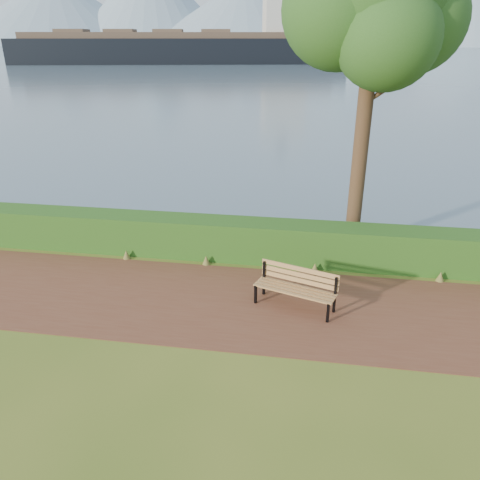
# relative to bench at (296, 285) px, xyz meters

# --- Properties ---
(ground) EXTENTS (140.00, 140.00, 0.00)m
(ground) POSITION_rel_bench_xyz_m (-1.21, -0.42, -0.49)
(ground) COLOR #4A631C
(ground) RESTS_ON ground
(path) EXTENTS (40.00, 3.40, 0.01)m
(path) POSITION_rel_bench_xyz_m (-1.21, -0.12, -0.49)
(path) COLOR brown
(path) RESTS_ON ground
(hedge) EXTENTS (32.00, 0.85, 1.00)m
(hedge) POSITION_rel_bench_xyz_m (-1.21, 2.18, 0.01)
(hedge) COLOR #1D4B15
(hedge) RESTS_ON ground
(water) EXTENTS (700.00, 510.00, 0.00)m
(water) POSITION_rel_bench_xyz_m (-1.21, 259.58, -0.49)
(water) COLOR #405567
(water) RESTS_ON ground
(mountains) EXTENTS (585.00, 190.00, 70.00)m
(mountains) POSITION_rel_bench_xyz_m (-10.39, 405.63, 27.20)
(mountains) COLOR #7990A1
(mountains) RESTS_ON ground
(bench) EXTENTS (1.78, 1.01, 0.86)m
(bench) POSITION_rel_bench_xyz_m (0.00, 0.00, 0.00)
(bench) COLOR black
(bench) RESTS_ON ground
(tree) EXTENTS (4.15, 3.41, 8.06)m
(tree) POSITION_rel_bench_xyz_m (1.32, 3.18, 5.50)
(tree) COLOR #342015
(tree) RESTS_ON ground
(cargo_ship) EXTENTS (73.24, 26.42, 22.00)m
(cargo_ship) POSITION_rel_bench_xyz_m (-27.92, 100.23, 2.79)
(cargo_ship) COLOR black
(cargo_ship) RESTS_ON ground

